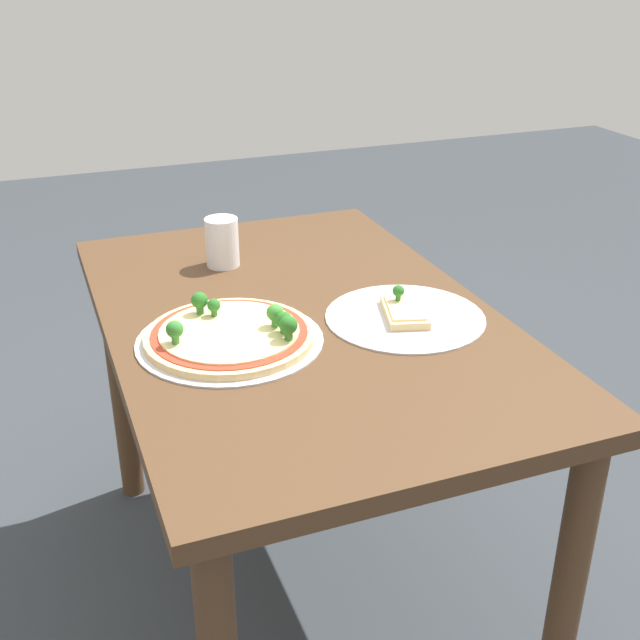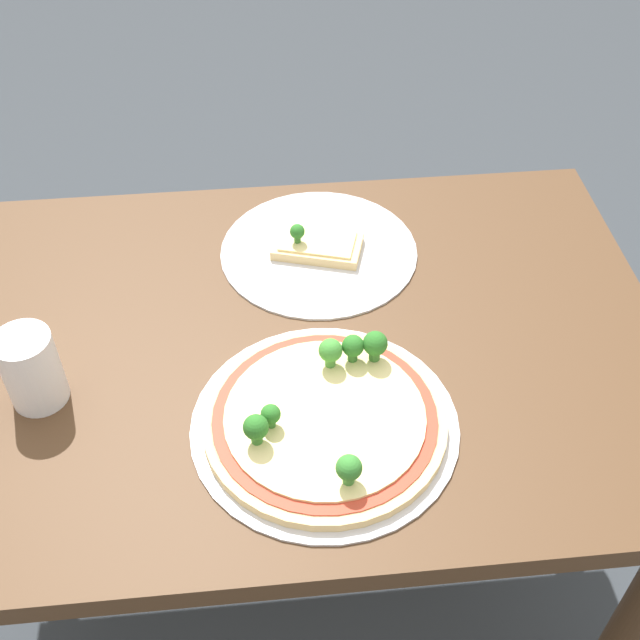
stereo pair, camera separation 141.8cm
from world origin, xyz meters
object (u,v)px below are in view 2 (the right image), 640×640
at_px(pizza_tray_whole, 323,418).
at_px(drinking_cup, 30,369).
at_px(pizza_tray_slice, 317,249).
at_px(dining_table, 267,387).

height_order(pizza_tray_whole, drinking_cup, drinking_cup).
relative_size(pizza_tray_whole, pizza_tray_slice, 1.11).
bearing_deg(pizza_tray_whole, dining_table, -66.43).
bearing_deg(drinking_cup, pizza_tray_whole, 167.30).
xyz_separation_m(pizza_tray_whole, drinking_cup, (0.38, -0.08, 0.04)).
distance_m(dining_table, pizza_tray_whole, 0.21).
relative_size(dining_table, pizza_tray_whole, 3.33).
relative_size(dining_table, pizza_tray_slice, 3.68).
height_order(dining_table, pizza_tray_slice, pizza_tray_slice).
distance_m(pizza_tray_slice, drinking_cup, 0.48).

